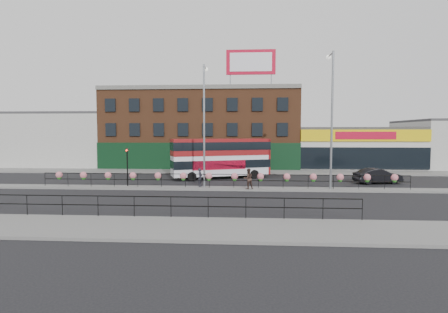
# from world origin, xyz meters

# --- Properties ---
(ground) EXTENTS (120.00, 120.00, 0.00)m
(ground) POSITION_xyz_m (0.00, 0.00, 0.00)
(ground) COLOR black
(ground) RESTS_ON ground
(south_pavement) EXTENTS (60.00, 4.00, 0.15)m
(south_pavement) POSITION_xyz_m (0.00, -12.00, 0.07)
(south_pavement) COLOR slate
(south_pavement) RESTS_ON ground
(north_pavement) EXTENTS (60.00, 4.00, 0.15)m
(north_pavement) POSITION_xyz_m (0.00, 12.00, 0.07)
(north_pavement) COLOR slate
(north_pavement) RESTS_ON ground
(median) EXTENTS (60.00, 1.60, 0.15)m
(median) POSITION_xyz_m (0.00, 0.00, 0.07)
(median) COLOR slate
(median) RESTS_ON ground
(yellow_line_inner) EXTENTS (60.00, 0.10, 0.01)m
(yellow_line_inner) POSITION_xyz_m (0.00, -9.70, 0.01)
(yellow_line_inner) COLOR gold
(yellow_line_inner) RESTS_ON ground
(yellow_line_outer) EXTENTS (60.00, 0.10, 0.01)m
(yellow_line_outer) POSITION_xyz_m (0.00, -9.88, 0.01)
(yellow_line_outer) COLOR gold
(yellow_line_outer) RESTS_ON ground
(brick_building) EXTENTS (25.00, 12.21, 10.30)m
(brick_building) POSITION_xyz_m (-4.00, 19.96, 5.13)
(brick_building) COLOR brown
(brick_building) RESTS_ON ground
(supermarket) EXTENTS (15.00, 12.25, 5.30)m
(supermarket) POSITION_xyz_m (16.00, 19.90, 2.65)
(supermarket) COLOR silver
(supermarket) RESTS_ON ground
(warehouse_west) EXTENTS (15.50, 12.00, 7.30)m
(warehouse_west) POSITION_xyz_m (-24.25, 20.00, 3.65)
(warehouse_west) COLOR #B9B9B3
(warehouse_west) RESTS_ON ground
(billboard) EXTENTS (6.00, 0.29, 4.40)m
(billboard) POSITION_xyz_m (2.50, 14.99, 13.18)
(billboard) COLOR #B70A27
(billboard) RESTS_ON brick_building
(median_railing) EXTENTS (30.04, 0.56, 1.23)m
(median_railing) POSITION_xyz_m (0.00, 0.00, 1.05)
(median_railing) COLOR black
(median_railing) RESTS_ON median
(south_railing) EXTENTS (20.04, 0.05, 1.12)m
(south_railing) POSITION_xyz_m (-2.00, -10.10, 0.96)
(south_railing) COLOR black
(south_railing) RESTS_ON south_pavement
(double_decker_bus) EXTENTS (10.13, 5.71, 4.02)m
(double_decker_bus) POSITION_xyz_m (-0.53, 6.83, 2.47)
(double_decker_bus) COLOR white
(double_decker_bus) RESTS_ON ground
(car) EXTENTS (3.06, 4.76, 1.39)m
(car) POSITION_xyz_m (13.98, 4.18, 0.69)
(car) COLOR black
(car) RESTS_ON ground
(pedestrian_a) EXTENTS (0.72, 0.61, 1.53)m
(pedestrian_a) POSITION_xyz_m (-1.82, 0.42, 0.91)
(pedestrian_a) COLOR #25242D
(pedestrian_a) RESTS_ON median
(pedestrian_b) EXTENTS (1.26, 1.22, 1.65)m
(pedestrian_b) POSITION_xyz_m (2.17, -0.55, 0.98)
(pedestrian_b) COLOR #3E2B24
(pedestrian_b) RESTS_ON median
(lamp_column_west) EXTENTS (0.36, 1.76, 10.04)m
(lamp_column_west) POSITION_xyz_m (-1.44, 0.38, 6.10)
(lamp_column_west) COLOR gray
(lamp_column_west) RESTS_ON median
(lamp_column_east) EXTENTS (0.39, 1.91, 10.90)m
(lamp_column_east) POSITION_xyz_m (8.74, 0.15, 6.61)
(lamp_column_east) COLOR gray
(lamp_column_east) RESTS_ON median
(traffic_light_median) EXTENTS (0.15, 0.28, 3.65)m
(traffic_light_median) POSITION_xyz_m (-8.00, 0.39, 2.47)
(traffic_light_median) COLOR black
(traffic_light_median) RESTS_ON median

